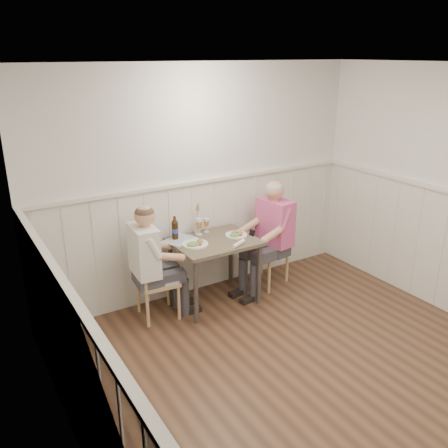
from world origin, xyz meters
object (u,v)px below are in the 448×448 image
Objects in this scene: chair_left at (152,278)px; grass_vase at (196,220)px; diner_cream at (149,272)px; dining_table at (215,249)px; chair_right at (269,243)px; beer_bottle at (175,229)px; man_in_pink at (272,244)px.

chair_left is 2.18× the size of grass_vase.
chair_left is 0.09m from diner_cream.
dining_table is 0.76m from chair_left.
chair_right is 0.73× the size of diner_cream.
dining_table is at bearing -35.11° from beer_bottle.
chair_right is 1.55m from chair_left.
man_in_pink is 3.49× the size of grass_vase.
chair_right is at bearing -7.61° from beer_bottle.
dining_table is 0.83m from chair_right.
man_in_pink reaches higher than beer_bottle.
chair_right reaches higher than dining_table.
man_in_pink is at bearing -20.91° from grass_vase.
grass_vase reaches higher than dining_table.
chair_right is 1.00m from grass_vase.
dining_table is 0.67× the size of man_in_pink.
chair_left is at bearing -178.30° from chair_right.
chair_right is 1.23m from beer_bottle.
diner_cream is 0.57m from beer_bottle.
man_in_pink is 1.52m from diner_cream.
beer_bottle is at bearing 27.96° from diner_cream.
dining_table is at bearing -73.13° from grass_vase.
dining_table is at bearing -3.65° from chair_left.
grass_vase reaches higher than beer_bottle.
chair_left is (-1.55, -0.05, -0.05)m from chair_right.
beer_bottle reaches higher than dining_table.
diner_cream is 3.35× the size of grass_vase.
diner_cream reaches higher than beer_bottle.
dining_table is 0.39m from grass_vase.
man_in_pink is (0.75, -0.05, -0.08)m from dining_table.
man_in_pink is at bearing -3.79° from chair_left.
diner_cream is at bearing 177.01° from man_in_pink.
grass_vase is (-0.83, 0.32, 0.36)m from man_in_pink.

